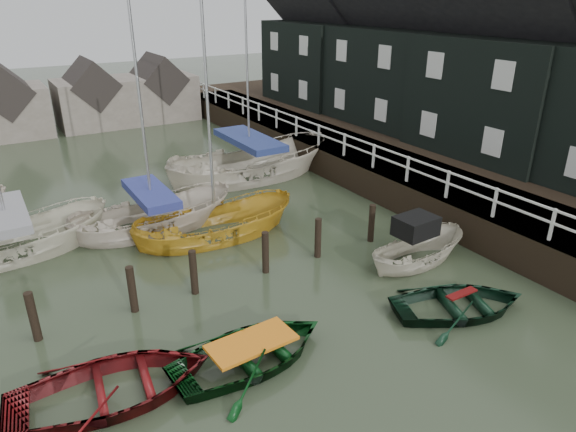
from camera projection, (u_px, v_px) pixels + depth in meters
ground at (281, 332)px, 13.48m from camera, size 120.00×120.00×0.00m
pier at (343, 156)px, 25.54m from camera, size 3.04×32.00×2.70m
land_strip at (422, 153)px, 28.45m from camera, size 14.00×38.00×1.50m
quay_houses at (454, 48)px, 25.12m from camera, size 6.52×28.14×10.01m
mooring_pilings at (197, 278)px, 15.10m from camera, size 13.72×0.22×1.80m
far_sheds at (90, 98)px, 33.48m from camera, size 14.00×4.08×4.39m
rowboat_red at (115, 398)px, 11.30m from camera, size 4.69×3.59×0.90m
rowboat_green at (252, 362)px, 12.40m from camera, size 4.19×3.10×0.84m
rowboat_dkgreen at (459, 312)px, 14.36m from camera, size 4.55×3.91×0.80m
motorboat at (416, 259)px, 16.97m from camera, size 3.92×1.65×2.30m
sailboat_a at (14, 253)px, 17.45m from camera, size 6.64×2.83×11.74m
sailboat_b at (154, 227)px, 19.36m from camera, size 6.24×2.49×11.70m
sailboat_c at (216, 236)px, 18.80m from camera, size 6.20×2.75×9.74m
sailboat_d at (250, 176)px, 24.73m from camera, size 8.38×3.53×13.42m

